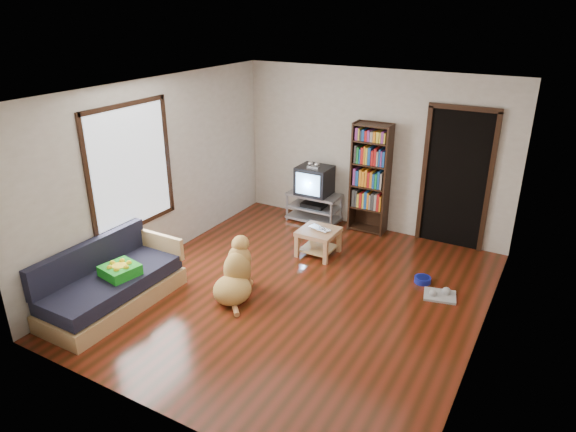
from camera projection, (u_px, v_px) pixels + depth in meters
The scene contains 18 objects.
ground at pixel (297, 293), 6.71m from camera, with size 5.00×5.00×0.00m, color #5D1E10.
ceiling at pixel (299, 91), 5.71m from camera, with size 5.00×5.00×0.00m, color white.
wall_back at pixel (372, 152), 8.22m from camera, with size 4.50×4.50×0.00m, color beige.
wall_front at pixel (152, 294), 4.20m from camera, with size 4.50×4.50×0.00m, color beige.
wall_left at pixel (158, 172), 7.24m from camera, with size 5.00×5.00×0.00m, color beige.
wall_right at pixel (493, 239), 5.18m from camera, with size 5.00×5.00×0.00m, color beige.
green_cushion at pixel (120, 270), 6.27m from camera, with size 0.39×0.39×0.13m, color green.
laptop at pixel (318, 230), 7.56m from camera, with size 0.34×0.22×0.03m, color silver.
dog_bowl at pixel (423, 280), 6.94m from camera, with size 0.22×0.22×0.08m, color navy.
grey_rag at pixel (440, 296), 6.62m from camera, with size 0.40×0.32×0.03m, color #A9A9A9.
window at pixel (131, 168), 6.75m from camera, with size 0.03×1.46×1.70m.
doorway at pixel (456, 176), 7.65m from camera, with size 1.03×0.05×2.19m.
tv_stand at pixel (314, 206), 8.82m from camera, with size 0.90×0.45×0.50m.
crt_tv at pixel (315, 180), 8.66m from camera, with size 0.55×0.52×0.58m.
bookshelf at pixel (371, 173), 8.18m from camera, with size 0.60×0.30×1.80m.
sofa at pixel (111, 286), 6.36m from camera, with size 0.80×1.80×0.80m.
coffee_table at pixel (318, 237), 7.64m from camera, with size 0.55×0.55×0.40m.
dog at pixel (236, 275), 6.56m from camera, with size 0.60×0.87×0.78m.
Camera 1 is at (2.77, -5.11, 3.51)m, focal length 32.00 mm.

